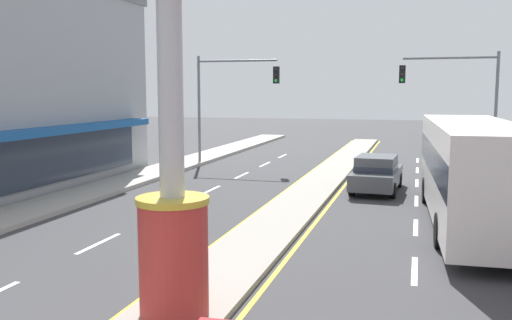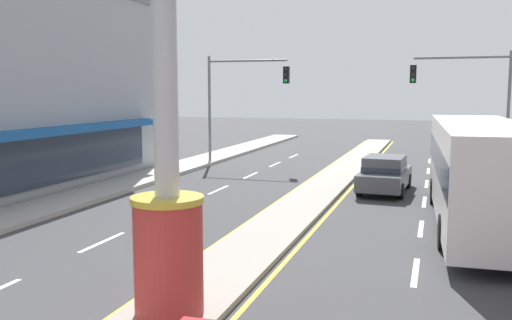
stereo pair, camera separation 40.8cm
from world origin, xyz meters
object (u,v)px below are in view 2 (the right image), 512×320
object	(u,v)px
traffic_light_right_side	(471,91)
bus_near_right_lane	(479,168)
traffic_light_left_side	(238,91)
sedan_near_left_lane	(385,174)
district_sign	(165,109)

from	to	relation	value
traffic_light_right_side	bus_near_right_lane	world-z (taller)	traffic_light_right_side
traffic_light_left_side	sedan_near_left_lane	distance (m)	11.31
district_sign	traffic_light_left_side	size ratio (longest dim) A/B	1.22
district_sign	sedan_near_left_lane	bearing A→B (deg)	80.01
district_sign	bus_near_right_lane	size ratio (longest dim) A/B	0.67
bus_near_right_lane	sedan_near_left_lane	world-z (taller)	bus_near_right_lane
traffic_light_right_side	bus_near_right_lane	distance (m)	12.14
district_sign	traffic_light_right_side	distance (m)	22.24
district_sign	sedan_near_left_lane	world-z (taller)	district_sign
traffic_light_left_side	bus_near_right_lane	distance (m)	16.85
traffic_light_left_side	sedan_near_left_lane	world-z (taller)	traffic_light_left_side
district_sign	sedan_near_left_lane	distance (m)	15.28
traffic_light_right_side	bus_near_right_lane	bearing A→B (deg)	-91.38
bus_near_right_lane	sedan_near_left_lane	bearing A→B (deg)	122.11
traffic_light_left_side	traffic_light_right_side	distance (m)	12.37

